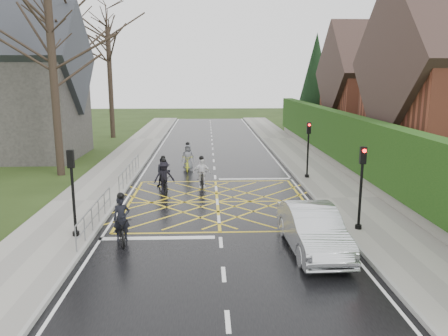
{
  "coord_description": "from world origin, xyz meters",
  "views": [
    {
      "loc": [
        -0.46,
        -19.27,
        5.65
      ],
      "look_at": [
        0.36,
        1.4,
        1.3
      ],
      "focal_mm": 35.0,
      "sensor_mm": 36.0,
      "label": 1
    }
  ],
  "objects": [
    {
      "name": "cyclist_rear",
      "position": [
        -3.45,
        -4.73,
        0.57
      ],
      "size": [
        1.1,
        1.9,
        1.75
      ],
      "rotation": [
        0.0,
        0.0,
        0.28
      ],
      "color": "black",
      "rests_on": "ground"
    },
    {
      "name": "tree_far",
      "position": [
        -9.3,
        22.0,
        7.19
      ],
      "size": [
        8.4,
        8.4,
        10.4
      ],
      "color": "black",
      "rests_on": "ground"
    },
    {
      "name": "cyclist_mid",
      "position": [
        -2.58,
        1.82,
        0.63
      ],
      "size": [
        1.13,
        1.86,
        1.72
      ],
      "rotation": [
        0.0,
        0.0,
        0.25
      ],
      "color": "black",
      "rests_on": "ground"
    },
    {
      "name": "cyclist_back",
      "position": [
        -2.73,
        2.9,
        0.63
      ],
      "size": [
        0.79,
        1.69,
        1.66
      ],
      "rotation": [
        0.0,
        0.0,
        0.08
      ],
      "color": "black",
      "rests_on": "ground"
    },
    {
      "name": "traffic_light_se",
      "position": [
        5.1,
        -4.2,
        1.66
      ],
      "size": [
        0.24,
        0.31,
        3.21
      ],
      "rotation": [
        0.0,
        0.0,
        3.14
      ],
      "color": "black",
      "rests_on": "ground"
    },
    {
      "name": "sidewalk_right",
      "position": [
        6.0,
        0.0,
        0.07
      ],
      "size": [
        3.0,
        80.0,
        0.15
      ],
      "primitive_type": "cube",
      "color": "gray",
      "rests_on": "ground"
    },
    {
      "name": "sidewalk_left",
      "position": [
        -6.0,
        0.0,
        0.07
      ],
      "size": [
        3.0,
        80.0,
        0.15
      ],
      "primitive_type": "cube",
      "color": "gray",
      "rests_on": "ground"
    },
    {
      "name": "car",
      "position": [
        3.0,
        -5.8,
        0.74
      ],
      "size": [
        1.72,
        4.53,
        1.48
      ],
      "primitive_type": "imported",
      "rotation": [
        0.0,
        0.0,
        0.03
      ],
      "color": "silver",
      "rests_on": "ground"
    },
    {
      "name": "traffic_light_ne",
      "position": [
        5.1,
        4.2,
        1.66
      ],
      "size": [
        0.24,
        0.31,
        3.21
      ],
      "rotation": [
        0.0,
        0.0,
        3.14
      ],
      "color": "black",
      "rests_on": "ground"
    },
    {
      "name": "house_far",
      "position": [
        14.75,
        18.0,
        4.36
      ],
      "size": [
        9.8,
        8.8,
        10.3
      ],
      "color": "brown",
      "rests_on": "ground"
    },
    {
      "name": "church",
      "position": [
        -13.54,
        12.0,
        4.93
      ],
      "size": [
        8.8,
        7.8,
        11.0
      ],
      "color": "#2D2B28",
      "rests_on": "ground"
    },
    {
      "name": "railing_north",
      "position": [
        -4.65,
        4.0,
        0.79
      ],
      "size": [
        0.05,
        6.04,
        1.03
      ],
      "color": "slate",
      "rests_on": "ground"
    },
    {
      "name": "traffic_light_sw",
      "position": [
        -5.1,
        -4.5,
        1.66
      ],
      "size": [
        0.24,
        0.31,
        3.21
      ],
      "color": "black",
      "rests_on": "ground"
    },
    {
      "name": "road",
      "position": [
        0.0,
        0.0,
        0.01
      ],
      "size": [
        9.0,
        80.0,
        0.01
      ],
      "primitive_type": "cube",
      "color": "black",
      "rests_on": "ground"
    },
    {
      "name": "conifer",
      "position": [
        10.75,
        26.0,
        4.99
      ],
      "size": [
        4.6,
        4.6,
        10.0
      ],
      "color": "black",
      "rests_on": "ground"
    },
    {
      "name": "hedge",
      "position": [
        7.75,
        6.0,
        2.1
      ],
      "size": [
        0.9,
        38.0,
        2.8
      ],
      "primitive_type": "cube",
      "color": "#17390F",
      "rests_on": "stone_wall"
    },
    {
      "name": "stone_wall",
      "position": [
        7.75,
        6.0,
        0.35
      ],
      "size": [
        0.5,
        38.0,
        0.7
      ],
      "primitive_type": "cube",
      "color": "slate",
      "rests_on": "ground"
    },
    {
      "name": "railing_south",
      "position": [
        -4.65,
        -3.5,
        0.78
      ],
      "size": [
        0.05,
        5.04,
        1.03
      ],
      "color": "slate",
      "rests_on": "ground"
    },
    {
      "name": "tree_mid",
      "position": [
        -10.0,
        14.0,
        8.63
      ],
      "size": [
        10.08,
        10.08,
        12.48
      ],
      "color": "black",
      "rests_on": "ground"
    },
    {
      "name": "cyclist_front",
      "position": [
        -0.74,
        2.59,
        0.62
      ],
      "size": [
        0.94,
        1.72,
        1.69
      ],
      "rotation": [
        0.0,
        0.0,
        0.1
      ],
      "color": "black",
      "rests_on": "ground"
    },
    {
      "name": "ground",
      "position": [
        0.0,
        0.0,
        0.0
      ],
      "size": [
        120.0,
        120.0,
        0.0
      ],
      "primitive_type": "plane",
      "color": "black",
      "rests_on": "ground"
    },
    {
      "name": "tree_near",
      "position": [
        -9.0,
        6.0,
        7.91
      ],
      "size": [
        9.24,
        9.24,
        11.44
      ],
      "color": "black",
      "rests_on": "ground"
    },
    {
      "name": "cyclist_lead",
      "position": [
        -1.63,
        6.97,
        0.61
      ],
      "size": [
        0.79,
        1.8,
        1.75
      ],
      "rotation": [
        0.0,
        0.0,
        0.0
      ],
      "color": "#C2CA18",
      "rests_on": "ground"
    }
  ]
}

